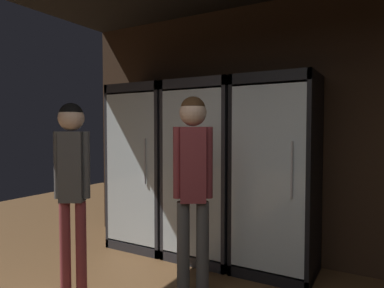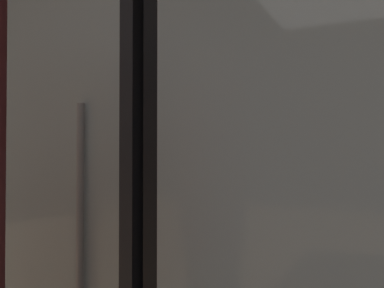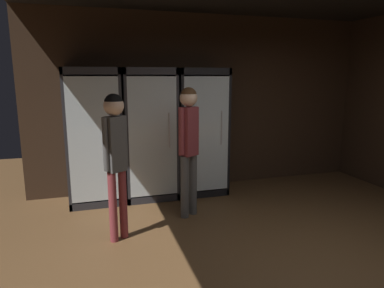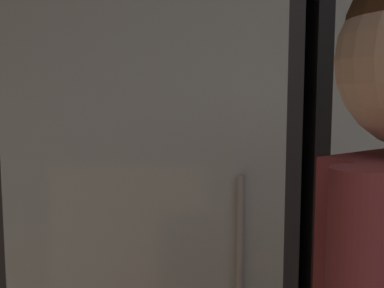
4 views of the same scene
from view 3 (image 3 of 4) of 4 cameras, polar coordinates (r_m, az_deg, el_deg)
ground_plane at (r=3.58m, az=21.77°, el=-20.26°), size 12.00×12.00×0.00m
wall_back at (r=5.75m, az=3.84°, el=6.95°), size 6.00×0.06×2.80m
cooler_far_left at (r=5.14m, az=-16.01°, el=0.96°), size 0.77×0.65×1.95m
cooler_left at (r=5.20m, az=-7.19°, el=1.50°), size 0.77×0.65×1.95m
cooler_center at (r=5.38m, az=1.21°, el=1.94°), size 0.77×0.65×1.95m
shopper_near at (r=4.36m, az=-0.55°, el=1.14°), size 0.29×0.25×1.69m
shopper_far at (r=3.78m, az=-12.67°, el=-0.44°), size 0.27×0.22×1.65m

